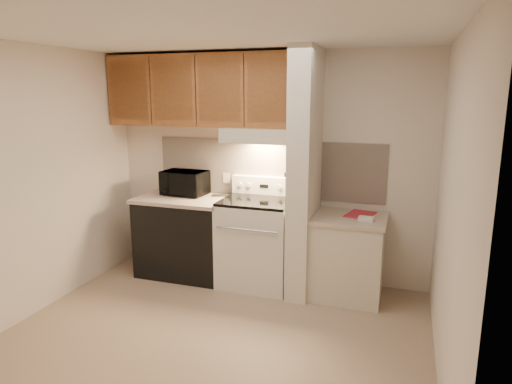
% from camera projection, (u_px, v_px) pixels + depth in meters
% --- Properties ---
extents(floor, '(3.60, 3.60, 0.00)m').
position_uv_depth(floor, '(216.00, 334.00, 3.97)').
color(floor, tan).
rests_on(floor, ground).
extents(ceiling, '(3.60, 3.60, 0.00)m').
position_uv_depth(ceiling, '(209.00, 33.00, 3.44)').
color(ceiling, white).
rests_on(ceiling, wall_back).
extents(wall_back, '(3.60, 2.50, 0.02)m').
position_uv_depth(wall_back, '(267.00, 167.00, 5.10)').
color(wall_back, beige).
rests_on(wall_back, floor).
extents(wall_left, '(0.02, 3.00, 2.50)m').
position_uv_depth(wall_left, '(36.00, 181.00, 4.26)').
color(wall_left, beige).
rests_on(wall_left, floor).
extents(wall_right, '(0.02, 3.00, 2.50)m').
position_uv_depth(wall_right, '(452.00, 213.00, 3.15)').
color(wall_right, beige).
rests_on(wall_right, floor).
extents(backsplash, '(2.60, 0.02, 0.63)m').
position_uv_depth(backsplash, '(267.00, 168.00, 5.09)').
color(backsplash, beige).
rests_on(backsplash, wall_back).
extents(range_body, '(0.76, 0.65, 0.92)m').
position_uv_depth(range_body, '(257.00, 244.00, 4.94)').
color(range_body, silver).
rests_on(range_body, floor).
extents(oven_window, '(0.50, 0.01, 0.30)m').
position_uv_depth(oven_window, '(247.00, 249.00, 4.64)').
color(oven_window, black).
rests_on(oven_window, range_body).
extents(oven_handle, '(0.65, 0.02, 0.02)m').
position_uv_depth(oven_handle, '(246.00, 230.00, 4.56)').
color(oven_handle, silver).
rests_on(oven_handle, range_body).
extents(cooktop, '(0.74, 0.64, 0.03)m').
position_uv_depth(cooktop, '(257.00, 201.00, 4.84)').
color(cooktop, black).
rests_on(cooktop, range_body).
extents(range_backguard, '(0.76, 0.08, 0.20)m').
position_uv_depth(range_backguard, '(265.00, 185.00, 5.08)').
color(range_backguard, silver).
rests_on(range_backguard, range_body).
extents(range_display, '(0.10, 0.01, 0.04)m').
position_uv_depth(range_display, '(264.00, 186.00, 5.04)').
color(range_display, black).
rests_on(range_display, range_backguard).
extents(range_knob_left_outer, '(0.05, 0.02, 0.05)m').
position_uv_depth(range_knob_left_outer, '(240.00, 185.00, 5.13)').
color(range_knob_left_outer, silver).
rests_on(range_knob_left_outer, range_backguard).
extents(range_knob_left_inner, '(0.05, 0.02, 0.05)m').
position_uv_depth(range_knob_left_inner, '(249.00, 185.00, 5.10)').
color(range_knob_left_inner, silver).
rests_on(range_knob_left_inner, range_backguard).
extents(range_knob_right_inner, '(0.05, 0.02, 0.05)m').
position_uv_depth(range_knob_right_inner, '(280.00, 187.00, 4.99)').
color(range_knob_right_inner, silver).
rests_on(range_knob_right_inner, range_backguard).
extents(range_knob_right_outer, '(0.05, 0.02, 0.05)m').
position_uv_depth(range_knob_right_outer, '(288.00, 188.00, 4.96)').
color(range_knob_right_outer, silver).
rests_on(range_knob_right_outer, range_backguard).
extents(dishwasher_front, '(1.00, 0.63, 0.87)m').
position_uv_depth(dishwasher_front, '(185.00, 238.00, 5.23)').
color(dishwasher_front, black).
rests_on(dishwasher_front, floor).
extents(left_countertop, '(1.04, 0.67, 0.04)m').
position_uv_depth(left_countertop, '(183.00, 199.00, 5.13)').
color(left_countertop, '#C3AD98').
rests_on(left_countertop, dishwasher_front).
extents(spoon_rest, '(0.26, 0.15, 0.02)m').
position_uv_depth(spoon_rest, '(223.00, 195.00, 5.19)').
color(spoon_rest, black).
rests_on(spoon_rest, left_countertop).
extents(teal_jar, '(0.11, 0.11, 0.10)m').
position_uv_depth(teal_jar, '(196.00, 190.00, 5.31)').
color(teal_jar, '#316F6C').
rests_on(teal_jar, left_countertop).
extents(outlet, '(0.08, 0.01, 0.12)m').
position_uv_depth(outlet, '(226.00, 178.00, 5.25)').
color(outlet, beige).
rests_on(outlet, backsplash).
extents(microwave, '(0.52, 0.36, 0.28)m').
position_uv_depth(microwave, '(185.00, 183.00, 5.25)').
color(microwave, black).
rests_on(microwave, left_countertop).
extents(partition_pillar, '(0.22, 0.70, 2.50)m').
position_uv_depth(partition_pillar, '(305.00, 175.00, 4.61)').
color(partition_pillar, silver).
rests_on(partition_pillar, floor).
extents(pillar_trim, '(0.01, 0.70, 0.04)m').
position_uv_depth(pillar_trim, '(294.00, 169.00, 4.64)').
color(pillar_trim, '#965A2D').
rests_on(pillar_trim, partition_pillar).
extents(knife_strip, '(0.02, 0.42, 0.04)m').
position_uv_depth(knife_strip, '(292.00, 168.00, 4.59)').
color(knife_strip, black).
rests_on(knife_strip, partition_pillar).
extents(knife_blade_a, '(0.01, 0.03, 0.16)m').
position_uv_depth(knife_blade_a, '(287.00, 180.00, 4.48)').
color(knife_blade_a, silver).
rests_on(knife_blade_a, knife_strip).
extents(knife_handle_a, '(0.02, 0.02, 0.10)m').
position_uv_depth(knife_handle_a, '(287.00, 165.00, 4.43)').
color(knife_handle_a, black).
rests_on(knife_handle_a, knife_strip).
extents(knife_blade_b, '(0.01, 0.04, 0.18)m').
position_uv_depth(knife_blade_b, '(289.00, 180.00, 4.55)').
color(knife_blade_b, silver).
rests_on(knife_blade_b, knife_strip).
extents(knife_handle_b, '(0.02, 0.02, 0.10)m').
position_uv_depth(knife_handle_b, '(289.00, 164.00, 4.51)').
color(knife_handle_b, black).
rests_on(knife_handle_b, knife_strip).
extents(knife_blade_c, '(0.01, 0.04, 0.20)m').
position_uv_depth(knife_blade_c, '(291.00, 179.00, 4.63)').
color(knife_blade_c, silver).
rests_on(knife_blade_c, knife_strip).
extents(knife_handle_c, '(0.02, 0.02, 0.10)m').
position_uv_depth(knife_handle_c, '(291.00, 163.00, 4.58)').
color(knife_handle_c, black).
rests_on(knife_handle_c, knife_strip).
extents(knife_blade_d, '(0.01, 0.04, 0.16)m').
position_uv_depth(knife_blade_d, '(293.00, 176.00, 4.70)').
color(knife_blade_d, silver).
rests_on(knife_blade_d, knife_strip).
extents(knife_handle_d, '(0.02, 0.02, 0.10)m').
position_uv_depth(knife_handle_d, '(292.00, 162.00, 4.64)').
color(knife_handle_d, black).
rests_on(knife_handle_d, knife_strip).
extents(knife_blade_e, '(0.01, 0.04, 0.18)m').
position_uv_depth(knife_blade_e, '(294.00, 176.00, 4.77)').
color(knife_blade_e, silver).
rests_on(knife_blade_e, knife_strip).
extents(knife_handle_e, '(0.02, 0.02, 0.10)m').
position_uv_depth(knife_handle_e, '(295.00, 161.00, 4.74)').
color(knife_handle_e, black).
rests_on(knife_handle_e, knife_strip).
extents(oven_mitt, '(0.03, 0.11, 0.26)m').
position_uv_depth(oven_mitt, '(296.00, 182.00, 4.84)').
color(oven_mitt, slate).
rests_on(oven_mitt, partition_pillar).
extents(right_cab_base, '(0.70, 0.60, 0.81)m').
position_uv_depth(right_cab_base, '(347.00, 259.00, 4.65)').
color(right_cab_base, beige).
rests_on(right_cab_base, floor).
extents(right_countertop, '(0.74, 0.64, 0.04)m').
position_uv_depth(right_countertop, '(349.00, 218.00, 4.56)').
color(right_countertop, '#C3AD98').
rests_on(right_countertop, right_cab_base).
extents(red_folder, '(0.31, 0.38, 0.01)m').
position_uv_depth(red_folder, '(360.00, 214.00, 4.62)').
color(red_folder, '#B52736').
rests_on(red_folder, right_countertop).
extents(white_box, '(0.15, 0.11, 0.04)m').
position_uv_depth(white_box, '(366.00, 219.00, 4.41)').
color(white_box, white).
rests_on(white_box, right_countertop).
extents(range_hood, '(0.78, 0.44, 0.15)m').
position_uv_depth(range_hood, '(261.00, 135.00, 4.81)').
color(range_hood, beige).
rests_on(range_hood, upper_cabinets).
extents(hood_lip, '(0.78, 0.04, 0.06)m').
position_uv_depth(hood_lip, '(255.00, 141.00, 4.63)').
color(hood_lip, beige).
rests_on(hood_lip, range_hood).
extents(upper_cabinets, '(2.18, 0.33, 0.77)m').
position_uv_depth(upper_cabinets, '(202.00, 91.00, 4.97)').
color(upper_cabinets, '#965A2D').
rests_on(upper_cabinets, wall_back).
extents(cab_door_a, '(0.46, 0.01, 0.63)m').
position_uv_depth(cab_door_a, '(129.00, 91.00, 5.07)').
color(cab_door_a, '#965A2D').
rests_on(cab_door_a, upper_cabinets).
extents(cab_gap_a, '(0.01, 0.01, 0.73)m').
position_uv_depth(cab_gap_a, '(150.00, 91.00, 4.99)').
color(cab_gap_a, black).
rests_on(cab_gap_a, upper_cabinets).
extents(cab_door_b, '(0.46, 0.01, 0.63)m').
position_uv_depth(cab_door_b, '(173.00, 91.00, 4.91)').
color(cab_door_b, '#965A2D').
rests_on(cab_door_b, upper_cabinets).
extents(cab_gap_b, '(0.01, 0.01, 0.73)m').
position_uv_depth(cab_gap_b, '(196.00, 90.00, 4.82)').
color(cab_gap_b, black).
rests_on(cab_gap_b, upper_cabinets).
extents(cab_door_c, '(0.46, 0.01, 0.63)m').
position_uv_depth(cab_door_c, '(219.00, 90.00, 4.74)').
color(cab_door_c, '#965A2D').
rests_on(cab_door_c, upper_cabinets).
extents(cab_gap_c, '(0.01, 0.01, 0.73)m').
position_uv_depth(cab_gap_c, '(244.00, 90.00, 4.65)').
color(cab_gap_c, black).
rests_on(cab_gap_c, upper_cabinets).
extents(cab_door_d, '(0.46, 0.01, 0.63)m').
position_uv_depth(cab_door_d, '(270.00, 90.00, 4.57)').
color(cab_door_d, '#965A2D').
rests_on(cab_door_d, upper_cabinets).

